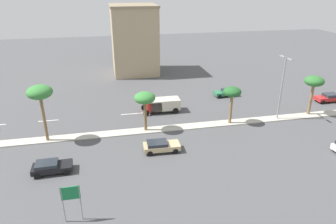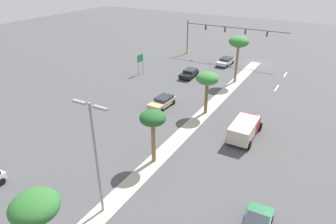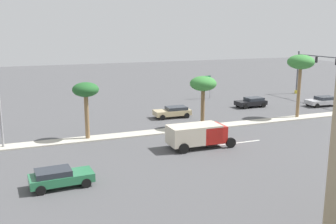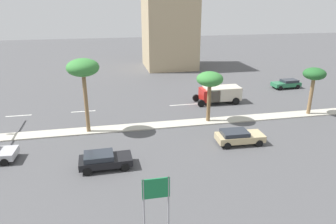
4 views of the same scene
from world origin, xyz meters
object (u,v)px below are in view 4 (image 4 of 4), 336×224
object	(u,v)px
palm_tree_trailing	(210,80)
palm_tree_outboard	(83,69)
palm_tree_front	(314,76)
box_truck	(218,94)
directional_road_sign	(156,194)
sedan_tan_right	(239,136)
sedan_black_inboard	(104,160)
sedan_green_outboard	(287,83)
commercial_building	(169,29)

from	to	relation	value
palm_tree_trailing	palm_tree_outboard	bearing A→B (deg)	-88.62
palm_tree_front	box_truck	xyz separation A→B (m)	(-6.20, -8.71, -3.37)
directional_road_sign	palm_tree_outboard	distance (m)	16.35
palm_tree_front	box_truck	world-z (taller)	palm_tree_front
directional_road_sign	sedan_tan_right	xyz separation A→B (m)	(-9.82, 9.31, -1.77)
palm_tree_outboard	box_truck	size ratio (longest dim) A/B	1.26
sedan_black_inboard	palm_tree_front	bearing A→B (deg)	108.00
palm_tree_trailing	sedan_black_inboard	distance (m)	14.12
sedan_black_inboard	sedan_tan_right	distance (m)	12.28
sedan_black_inboard	sedan_green_outboard	bearing A→B (deg)	124.20
palm_tree_front	sedan_tan_right	size ratio (longest dim) A/B	1.22
palm_tree_outboard	palm_tree_front	size ratio (longest dim) A/B	1.36
directional_road_sign	sedan_black_inboard	distance (m)	8.55
commercial_building	box_truck	xyz separation A→B (m)	(23.15, 1.40, -5.94)
palm_tree_trailing	palm_tree_front	xyz separation A→B (m)	(0.20, 12.02, -0.03)
palm_tree_trailing	sedan_green_outboard	distance (m)	19.41
commercial_building	palm_tree_outboard	distance (m)	32.83
palm_tree_front	sedan_black_inboard	bearing A→B (deg)	-72.00
directional_road_sign	palm_tree_trailing	bearing A→B (deg)	151.90
sedan_green_outboard	palm_tree_trailing	bearing A→B (deg)	-56.20
sedan_green_outboard	commercial_building	bearing A→B (deg)	-143.20
directional_road_sign	sedan_black_inboard	size ratio (longest dim) A/B	0.83
palm_tree_trailing	sedan_black_inboard	bearing A→B (deg)	-55.25
commercial_building	sedan_green_outboard	distance (m)	24.07
sedan_green_outboard	box_truck	xyz separation A→B (m)	(4.58, -12.49, 0.51)
palm_tree_front	sedan_tan_right	bearing A→B (deg)	-63.17
sedan_tan_right	sedan_green_outboard	bearing A→B (deg)	137.84
palm_tree_trailing	box_truck	distance (m)	7.65
sedan_green_outboard	palm_tree_front	bearing A→B (deg)	-19.31
palm_tree_front	sedan_black_inboard	distance (m)	24.67
sedan_black_inboard	sedan_tan_right	xyz separation A→B (m)	(-1.94, 12.13, 0.01)
palm_tree_outboard	sedan_black_inboard	xyz separation A→B (m)	(7.43, 1.42, -5.67)
palm_tree_outboard	box_truck	world-z (taller)	palm_tree_outboard
directional_road_sign	palm_tree_trailing	distance (m)	17.82
palm_tree_trailing	sedan_tan_right	bearing A→B (deg)	9.57
sedan_tan_right	directional_road_sign	bearing A→B (deg)	-43.48
commercial_building	sedan_black_inboard	bearing A→B (deg)	-19.49
commercial_building	sedan_tan_right	world-z (taller)	commercial_building
commercial_building	sedan_black_inboard	world-z (taller)	commercial_building
palm_tree_trailing	commercial_building	bearing A→B (deg)	176.26
commercial_building	box_truck	distance (m)	23.94
palm_tree_trailing	sedan_green_outboard	size ratio (longest dim) A/B	1.28
commercial_building	palm_tree_front	bearing A→B (deg)	19.02
sedan_black_inboard	sedan_green_outboard	xyz separation A→B (m)	(-18.31, 26.95, -0.00)
palm_tree_front	sedan_green_outboard	distance (m)	12.06
commercial_building	palm_tree_outboard	size ratio (longest dim) A/B	1.96
palm_tree_outboard	sedan_green_outboard	size ratio (longest dim) A/B	1.73
palm_tree_outboard	sedan_tan_right	world-z (taller)	palm_tree_outboard
sedan_black_inboard	sedan_tan_right	bearing A→B (deg)	99.11
commercial_building	palm_tree_outboard	bearing A→B (deg)	-26.18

